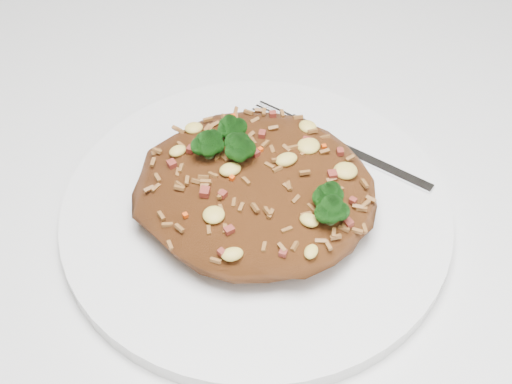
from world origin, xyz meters
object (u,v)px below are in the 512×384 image
fork (347,150)px  plate (256,212)px  fried_rice (256,182)px  dining_table (382,262)px

fork → plate: bearing=-107.4°
fried_rice → plate: bearing=-173.9°
plate → fried_rice: (0.00, 0.00, 0.03)m
dining_table → fried_rice: fried_rice is taller
dining_table → fried_rice: bearing=-156.7°
dining_table → fork: 0.12m
plate → fork: fork is taller
dining_table → plate: bearing=-156.7°
plate → fork: 0.09m
plate → fork: bearing=48.4°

